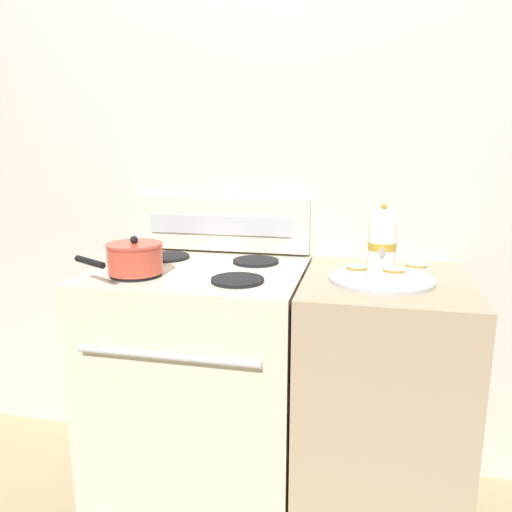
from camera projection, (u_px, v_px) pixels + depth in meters
The scene contains 12 objects.
ground_plane at pixel (273, 497), 2.01m from camera, with size 6.00×6.00×0.00m, color tan.
wall_back at pixel (290, 215), 2.10m from camera, with size 6.00×0.05×2.20m.
stove at pixel (202, 383), 1.97m from camera, with size 0.78×0.67×0.94m.
control_panel at pixel (221, 224), 2.12m from camera, with size 0.76×0.05×0.22m.
side_counter at pixel (379, 402), 1.83m from camera, with size 0.57×0.64×0.93m.
saucepan at pixel (134, 258), 1.75m from camera, with size 0.26×0.30×0.13m.
serving_tray at pixel (381, 279), 1.70m from camera, with size 0.36×0.36×0.01m.
teapot at pixel (382, 242), 1.69m from camera, with size 0.10×0.16×0.25m.
teacup_left at pixel (393, 277), 1.60m from camera, with size 0.10×0.10×0.05m.
teacup_right at pixel (356, 274), 1.63m from camera, with size 0.10×0.10×0.05m.
teacup_front at pixel (416, 272), 1.66m from camera, with size 0.10×0.10×0.05m.
creamer_jug at pixel (383, 261), 1.80m from camera, with size 0.07×0.07×0.06m.
Camera 1 is at (0.31, -1.73, 1.38)m, focal length 35.00 mm.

